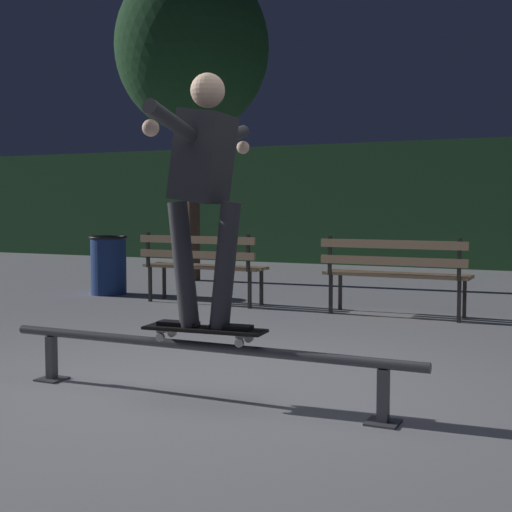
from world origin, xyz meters
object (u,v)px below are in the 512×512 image
tree_far_left (192,49)px  skateboard (204,330)px  skateboarder (204,178)px  grind_rail (199,354)px  trash_can (108,264)px  park_bench_left_center (395,268)px  park_bench_leftmost (201,261)px

tree_far_left → skateboard: bearing=-59.4°
skateboarder → grind_rail: bearing=-179.7°
tree_far_left → trash_can: tree_far_left is taller
park_bench_left_center → park_bench_leftmost: bearing=180.0°
grind_rail → park_bench_left_center: park_bench_left_center is taller
skateboard → park_bench_left_center: park_bench_left_center is taller
park_bench_leftmost → trash_can: park_bench_leftmost is taller
skateboard → tree_far_left: size_ratio=0.16×
grind_rail → skateboarder: bearing=0.3°
tree_far_left → park_bench_leftmost: bearing=-58.0°
tree_far_left → trash_can: (-0.13, -2.09, -3.30)m
park_bench_leftmost → trash_can: bearing=169.0°
skateboarder → tree_far_left: tree_far_left is taller
skateboard → park_bench_leftmost: park_bench_leftmost is taller
grind_rail → skateboarder: size_ratio=1.84×
skateboard → park_bench_left_center: bearing=86.3°
grind_rail → tree_far_left: size_ratio=0.56×
park_bench_left_center → tree_far_left: (-3.91, 2.41, 3.17)m
skateboarder → park_bench_leftmost: bearing=119.7°
park_bench_leftmost → trash_can: (-1.63, 0.32, -0.12)m
skateboarder → park_bench_leftmost: (-2.16, 3.78, -0.84)m
tree_far_left → grind_rail: bearing=-59.7°
grind_rail → trash_can: (-3.75, 4.10, 0.12)m
skateboard → trash_can: trash_can is taller
skateboarder → trash_can: 5.67m
trash_can → grind_rail: bearing=-47.6°
skateboarder → park_bench_left_center: skateboarder is taller
skateboarder → park_bench_left_center: size_ratio=0.97×
skateboarder → park_bench_leftmost: skateboarder is taller
skateboard → skateboarder: skateboarder is taller
grind_rail → park_bench_left_center: 3.80m
skateboard → trash_can: (-3.79, 4.10, -0.03)m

